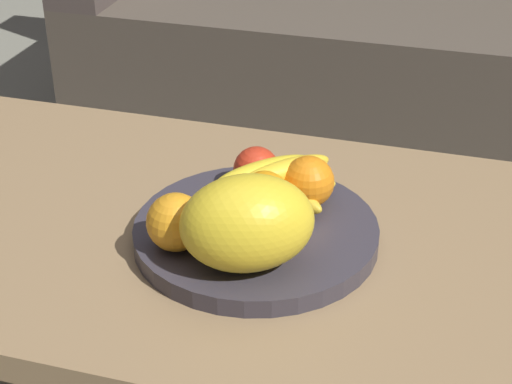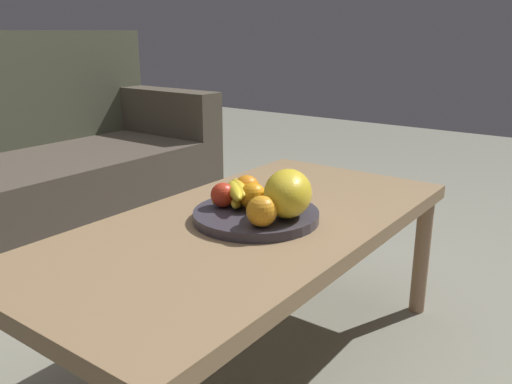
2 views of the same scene
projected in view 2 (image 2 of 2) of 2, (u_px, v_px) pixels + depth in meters
The scene contains 10 objects.
ground_plane at pixel (249, 366), 1.48m from camera, with size 8.00×8.00×0.00m, color gray.
coffee_table at pixel (248, 237), 1.37m from camera, with size 1.24×0.61×0.43m.
couch at pixel (14, 182), 2.16m from camera, with size 1.70×0.70×0.90m.
fruit_bowl at pixel (256, 215), 1.35m from camera, with size 0.32×0.32×0.03m, color #37333D.
melon_large_front at pixel (288, 193), 1.29m from camera, with size 0.16×0.12×0.12m, color yellow.
orange_front at pixel (254, 196), 1.35m from camera, with size 0.07×0.07×0.07m, color orange.
orange_left at pixel (247, 188), 1.42m from camera, with size 0.07×0.07×0.07m, color orange.
orange_right at pixel (262, 211), 1.23m from camera, with size 0.07×0.07×0.07m, color orange.
apple_front at pixel (223, 195), 1.37m from camera, with size 0.06×0.06×0.06m, color red.
banana_bunch at pixel (238, 194), 1.39m from camera, with size 0.16×0.14×0.06m.
Camera 2 is at (-1.01, -0.77, 0.90)m, focal length 37.17 mm.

